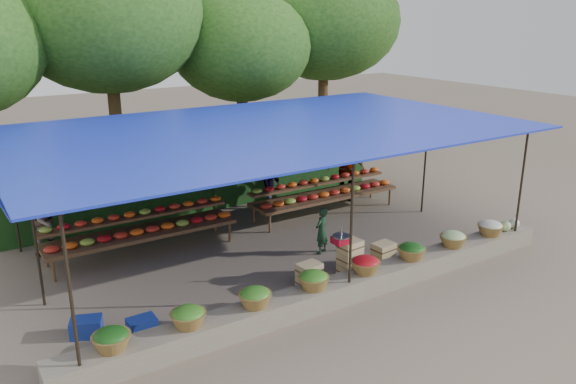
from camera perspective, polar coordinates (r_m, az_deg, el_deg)
ground at (r=12.84m, az=-1.91°, el=-5.84°), size 60.00×60.00×0.00m
stone_curb at (r=10.70m, az=5.70°, el=-9.75°), size 10.60×0.55×0.40m
stall_canopy at (r=12.09m, az=-2.19°, el=6.01°), size 10.80×6.60×2.82m
produce_baskets at (r=10.48m, az=5.33°, el=-8.12°), size 8.98×0.58×0.34m
netting_backdrop at (r=15.09m, az=-8.06°, el=2.60°), size 10.60×0.06×2.50m
tree_row at (r=17.51m, az=-11.19°, el=15.93°), size 16.51×5.50×7.12m
fruit_table_left at (r=12.84m, az=-14.70°, el=-3.51°), size 4.21×0.95×0.93m
fruit_table_right at (r=14.99m, az=3.70°, el=0.07°), size 4.21×0.95×0.93m
crate_counter at (r=11.53m, az=6.19°, el=-7.07°), size 2.38×0.38×0.77m
weighing_scale at (r=11.19m, az=5.41°, el=-4.77°), size 0.35×0.35×0.37m
vendor_seated at (r=12.48m, az=3.45°, el=-3.95°), size 0.45×0.38×1.06m
customer_left at (r=13.44m, az=-23.17°, el=-2.57°), size 0.93×0.83×1.60m
customer_mid at (r=15.34m, az=-1.68°, el=1.40°), size 1.21×1.19×1.67m
customer_right at (r=16.08m, az=5.92°, el=2.30°), size 1.11×0.97×1.79m
blue_crate_front at (r=9.92m, az=-14.61°, el=-13.02°), size 0.46×0.33×0.28m
blue_crate_back at (r=10.13m, az=-19.80°, el=-12.79°), size 0.60×0.52×0.30m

